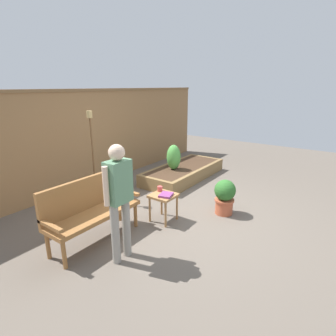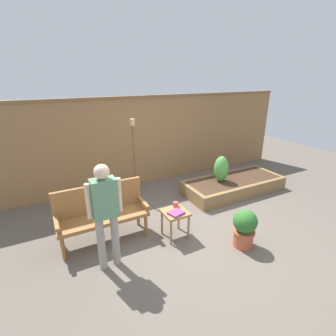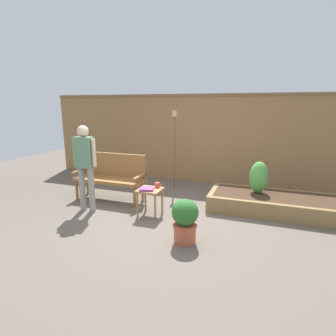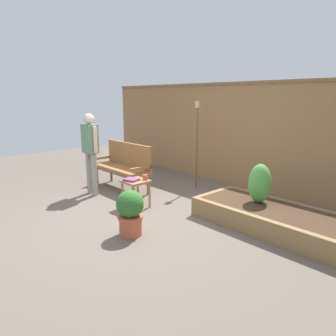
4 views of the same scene
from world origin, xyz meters
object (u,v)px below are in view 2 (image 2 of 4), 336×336
(tiki_torch, at_px, (133,146))
(person_by_bench, at_px, (105,209))
(side_table, at_px, (175,216))
(shrub_near_bench, at_px, (221,169))
(cup_on_table, at_px, (176,204))
(potted_boxwood, at_px, (245,227))
(book_on_table, at_px, (176,213))
(garden_bench, at_px, (101,209))

(tiki_torch, bearing_deg, person_by_bench, -120.86)
(side_table, bearing_deg, shrub_near_bench, 29.67)
(cup_on_table, distance_m, shrub_near_bench, 1.88)
(person_by_bench, bearing_deg, potted_boxwood, -15.07)
(potted_boxwood, bearing_deg, book_on_table, 143.15)
(book_on_table, xyz_separation_m, tiki_torch, (-0.07, 1.69, 0.71))
(potted_boxwood, height_order, shrub_near_bench, shrub_near_bench)
(side_table, relative_size, shrub_near_bench, 0.81)
(tiki_torch, bearing_deg, garden_bench, -132.24)
(cup_on_table, height_order, tiki_torch, tiki_torch)
(shrub_near_bench, bearing_deg, tiki_torch, 161.48)
(cup_on_table, bearing_deg, book_on_table, -117.85)
(side_table, relative_size, book_on_table, 2.06)
(potted_boxwood, xyz_separation_m, shrub_near_bench, (0.90, 1.73, 0.25))
(book_on_table, relative_size, potted_boxwood, 0.36)
(potted_boxwood, bearing_deg, cup_on_table, 131.39)
(garden_bench, relative_size, potted_boxwood, 2.25)
(person_by_bench, bearing_deg, shrub_near_bench, 21.98)
(garden_bench, distance_m, book_on_table, 1.22)
(garden_bench, distance_m, potted_boxwood, 2.32)
(garden_bench, distance_m, tiki_torch, 1.62)
(side_table, distance_m, shrub_near_bench, 2.03)
(book_on_table, bearing_deg, person_by_bench, 169.86)
(cup_on_table, distance_m, tiki_torch, 1.64)
(side_table, height_order, potted_boxwood, potted_boxwood)
(side_table, bearing_deg, book_on_table, -108.21)
(side_table, height_order, tiki_torch, tiki_torch)
(tiki_torch, bearing_deg, book_on_table, -87.55)
(cup_on_table, bearing_deg, potted_boxwood, -48.61)
(potted_boxwood, height_order, tiki_torch, tiki_torch)
(cup_on_table, height_order, potted_boxwood, potted_boxwood)
(tiki_torch, relative_size, person_by_bench, 1.14)
(garden_bench, bearing_deg, tiki_torch, 47.76)
(side_table, relative_size, potted_boxwood, 0.75)
(book_on_table, bearing_deg, garden_bench, 135.06)
(shrub_near_bench, bearing_deg, garden_bench, -170.55)
(garden_bench, bearing_deg, shrub_near_bench, 9.45)
(side_table, xyz_separation_m, tiki_torch, (-0.10, 1.62, 0.81))
(garden_bench, bearing_deg, book_on_table, -29.31)
(book_on_table, height_order, tiki_torch, tiki_torch)
(cup_on_table, height_order, shrub_near_bench, shrub_near_bench)
(garden_bench, height_order, side_table, garden_bench)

